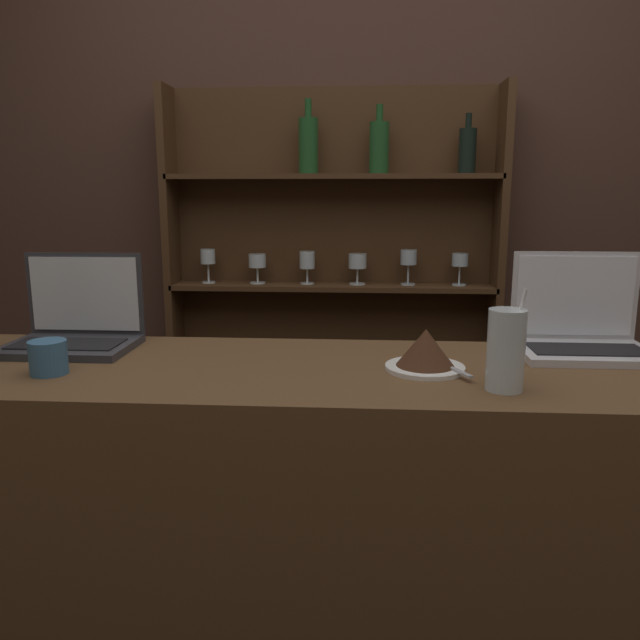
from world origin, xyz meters
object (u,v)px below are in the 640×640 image
(laptop_near, at_px, (75,327))
(laptop_far, at_px, (581,330))
(water_glass, at_px, (506,350))
(cake_plate, at_px, (426,351))
(coffee_cup, at_px, (48,357))

(laptop_near, bearing_deg, laptop_far, 1.35)
(laptop_far, distance_m, water_glass, 0.40)
(cake_plate, height_order, coffee_cup, cake_plate)
(water_glass, xyz_separation_m, coffee_cup, (-0.94, 0.05, -0.04))
(laptop_near, xyz_separation_m, water_glass, (0.98, -0.28, 0.03))
(cake_plate, distance_m, coffee_cup, 0.80)
(cake_plate, relative_size, water_glass, 0.90)
(laptop_near, height_order, cake_plate, laptop_near)
(laptop_far, height_order, cake_plate, laptop_far)
(coffee_cup, bearing_deg, laptop_near, 101.97)
(laptop_near, relative_size, water_glass, 1.51)
(laptop_near, bearing_deg, coffee_cup, -78.03)
(cake_plate, xyz_separation_m, water_glass, (0.14, -0.13, 0.04))
(water_glass, height_order, coffee_cup, water_glass)
(laptop_near, relative_size, cake_plate, 1.69)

